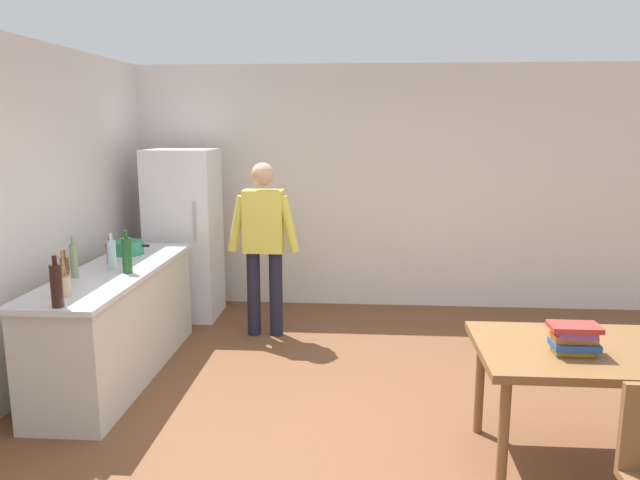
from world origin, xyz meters
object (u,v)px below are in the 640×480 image
(refrigerator, at_px, (184,234))
(bottle_water_clear, at_px, (112,255))
(dining_table, at_px, (596,360))
(bottle_beer_brown, at_px, (65,271))
(book_stack, at_px, (574,338))
(bottle_wine_green, at_px, (127,255))
(bottle_wine_dark, at_px, (56,285))
(bottle_vinegar_tall, at_px, (74,260))
(cooking_pot, at_px, (128,248))
(person, at_px, (264,238))
(utensil_jar, at_px, (62,285))
(bottle_sauce_red, at_px, (110,253))

(refrigerator, xyz_separation_m, bottle_water_clear, (-0.10, -1.62, 0.13))
(dining_table, distance_m, bottle_beer_brown, 3.62)
(book_stack, bearing_deg, dining_table, 28.38)
(dining_table, relative_size, book_stack, 5.02)
(bottle_wine_green, height_order, bottle_wine_dark, same)
(refrigerator, xyz_separation_m, bottle_vinegar_tall, (-0.29, -1.87, 0.14))
(book_stack, bearing_deg, bottle_wine_green, 160.41)
(refrigerator, xyz_separation_m, bottle_wine_green, (0.06, -1.70, 0.15))
(bottle_vinegar_tall, relative_size, book_stack, 1.15)
(bottle_vinegar_tall, bearing_deg, bottle_beer_brown, -80.14)
(cooking_pot, bearing_deg, bottle_wine_dark, -83.84)
(person, distance_m, cooking_pot, 1.25)
(bottle_beer_brown, height_order, bottle_water_clear, bottle_water_clear)
(utensil_jar, xyz_separation_m, bottle_wine_dark, (0.09, -0.23, 0.07))
(refrigerator, bearing_deg, book_stack, -41.78)
(dining_table, relative_size, bottle_wine_green, 4.12)
(book_stack, bearing_deg, bottle_vinegar_tall, 164.92)
(person, height_order, bottle_wine_dark, person)
(person, relative_size, bottle_water_clear, 5.67)
(refrigerator, distance_m, bottle_wine_green, 1.71)
(cooking_pot, relative_size, bottle_wine_dark, 1.18)
(bottle_sauce_red, distance_m, bottle_beer_brown, 0.68)
(dining_table, relative_size, bottle_wine_dark, 4.12)
(bottle_wine_green, xyz_separation_m, bottle_water_clear, (-0.16, 0.08, -0.02))
(cooking_pot, height_order, book_stack, cooking_pot)
(cooking_pot, distance_m, bottle_wine_green, 0.74)
(bottle_wine_green, bearing_deg, bottle_sauce_red, 131.81)
(refrigerator, distance_m, bottle_beer_brown, 2.11)
(bottle_wine_green, bearing_deg, refrigerator, 91.90)
(cooking_pot, xyz_separation_m, bottle_sauce_red, (0.01, -0.39, 0.04))
(book_stack, bearing_deg, bottle_water_clear, 159.99)
(person, bearing_deg, bottle_sauce_red, -143.56)
(utensil_jar, relative_size, bottle_sauce_red, 1.33)
(cooking_pot, height_order, bottle_sauce_red, bottle_sauce_red)
(bottle_water_clear, bearing_deg, refrigerator, 86.37)
(bottle_wine_dark, distance_m, bottle_water_clear, 1.00)
(bottle_beer_brown, bearing_deg, cooking_pot, 87.82)
(refrigerator, distance_m, cooking_pot, 1.04)
(bottle_wine_dark, height_order, bottle_water_clear, bottle_wine_dark)
(book_stack, bearing_deg, utensil_jar, 172.76)
(bottle_beer_brown, distance_m, book_stack, 3.46)
(person, xyz_separation_m, book_stack, (2.18, -2.24, -0.13))
(utensil_jar, height_order, book_stack, utensil_jar)
(person, xyz_separation_m, utensil_jar, (-1.08, -1.83, 0.00))
(person, distance_m, utensil_jar, 2.12)
(bottle_water_clear, bearing_deg, bottle_vinegar_tall, -126.47)
(bottle_sauce_red, bearing_deg, bottle_water_clear, -63.71)
(cooking_pot, relative_size, bottle_wine_green, 1.18)
(person, distance_m, dining_table, 3.20)
(bottle_vinegar_tall, height_order, bottle_wine_dark, bottle_wine_dark)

